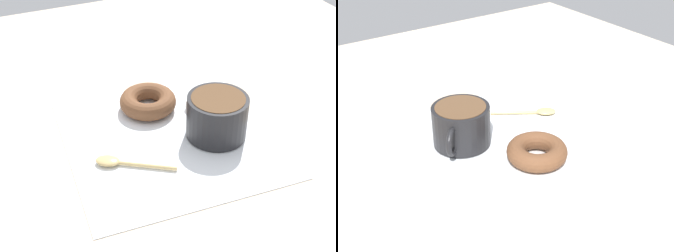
% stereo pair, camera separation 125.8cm
% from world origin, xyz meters
% --- Properties ---
extents(ground_plane, '(1.20, 1.20, 0.02)m').
position_xyz_m(ground_plane, '(0.00, 0.00, -0.01)').
color(ground_plane, beige).
extents(napkin, '(0.34, 0.34, 0.00)m').
position_xyz_m(napkin, '(-0.00, 0.00, 0.00)').
color(napkin, white).
rests_on(napkin, ground_plane).
extents(coffee_cup, '(0.10, 0.10, 0.07)m').
position_xyz_m(coffee_cup, '(0.07, -0.02, 0.04)').
color(coffee_cup, black).
rests_on(coffee_cup, napkin).
extents(donut, '(0.10, 0.10, 0.03)m').
position_xyz_m(donut, '(0.00, 0.09, 0.02)').
color(donut, brown).
rests_on(donut, napkin).
extents(spoon, '(0.11, 0.08, 0.01)m').
position_xyz_m(spoon, '(-0.09, -0.03, 0.01)').
color(spoon, '#D8B772').
rests_on(spoon, napkin).
extents(sugar_cube, '(0.01, 0.01, 0.01)m').
position_xyz_m(sugar_cube, '(0.07, 0.06, 0.01)').
color(sugar_cube, white).
rests_on(sugar_cube, napkin).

